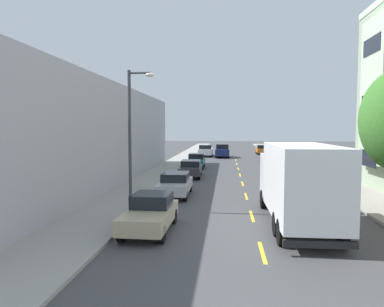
% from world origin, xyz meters
% --- Properties ---
extents(ground_plane, '(160.00, 160.00, 0.00)m').
position_xyz_m(ground_plane, '(0.00, 30.00, 0.00)').
color(ground_plane, '#424244').
extents(sidewalk_left, '(3.20, 120.00, 0.14)m').
position_xyz_m(sidewalk_left, '(-7.10, 28.00, 0.07)').
color(sidewalk_left, '#99968E').
rests_on(sidewalk_left, ground_plane).
extents(sidewalk_right, '(3.20, 120.00, 0.14)m').
position_xyz_m(sidewalk_right, '(7.10, 28.00, 0.07)').
color(sidewalk_right, '#99968E').
rests_on(sidewalk_right, ground_plane).
extents(lane_centerline_dashes, '(0.14, 47.20, 0.01)m').
position_xyz_m(lane_centerline_dashes, '(0.00, 24.50, 0.00)').
color(lane_centerline_dashes, yellow).
rests_on(lane_centerline_dashes, ground_plane).
extents(apartment_block_opposite, '(10.00, 36.00, 7.34)m').
position_xyz_m(apartment_block_opposite, '(-13.70, 20.00, 3.67)').
color(apartment_block_opposite, '#A8A8AD').
rests_on(apartment_block_opposite, ground_plane).
extents(street_lamp, '(1.35, 0.28, 6.97)m').
position_xyz_m(street_lamp, '(-5.95, 12.55, 4.17)').
color(street_lamp, '#38383D').
rests_on(street_lamp, sidewalk_left).
extents(delivery_box_truck, '(2.46, 8.10, 3.55)m').
position_xyz_m(delivery_box_truck, '(1.80, 10.40, 1.99)').
color(delivery_box_truck, white).
rests_on(delivery_box_truck, ground_plane).
extents(parked_wagon_forest, '(1.94, 4.74, 1.50)m').
position_xyz_m(parked_wagon_forest, '(4.38, 29.03, 0.80)').
color(parked_wagon_forest, '#194C28').
rests_on(parked_wagon_forest, ground_plane).
extents(parked_hatchback_teal, '(1.74, 4.00, 1.50)m').
position_xyz_m(parked_hatchback_teal, '(-4.42, 32.24, 0.76)').
color(parked_hatchback_teal, '#195B60').
rests_on(parked_hatchback_teal, ground_plane).
extents(parked_sedan_charcoal, '(1.91, 4.54, 1.43)m').
position_xyz_m(parked_sedan_charcoal, '(-4.29, 25.33, 0.75)').
color(parked_sedan_charcoal, '#333338').
rests_on(parked_sedan_charcoal, ground_plane).
extents(parked_hatchback_champagne, '(1.81, 4.03, 1.50)m').
position_xyz_m(parked_hatchback_champagne, '(-4.33, 9.08, 0.76)').
color(parked_hatchback_champagne, tan).
rests_on(parked_hatchback_champagne, ground_plane).
extents(parked_suv_red, '(2.08, 4.85, 1.93)m').
position_xyz_m(parked_suv_red, '(4.25, 18.77, 0.99)').
color(parked_suv_red, '#AD1E1E').
rests_on(parked_suv_red, ground_plane).
extents(parked_sedan_burgundy, '(1.82, 4.51, 1.43)m').
position_xyz_m(parked_sedan_burgundy, '(4.34, 41.44, 0.75)').
color(parked_sedan_burgundy, maroon).
rests_on(parked_sedan_burgundy, ground_plane).
extents(parked_pickup_white, '(2.04, 5.32, 1.73)m').
position_xyz_m(parked_pickup_white, '(-4.31, 47.82, 0.83)').
color(parked_pickup_white, silver).
rests_on(parked_pickup_white, ground_plane).
extents(parked_sedan_silver, '(1.84, 4.51, 1.43)m').
position_xyz_m(parked_sedan_silver, '(-4.40, 16.76, 0.75)').
color(parked_sedan_silver, '#B2B5BA').
rests_on(parked_sedan_silver, ground_plane).
extents(parked_hatchback_orange, '(1.75, 4.00, 1.50)m').
position_xyz_m(parked_hatchback_orange, '(4.45, 52.75, 0.76)').
color(parked_hatchback_orange, orange).
rests_on(parked_hatchback_orange, ground_plane).
extents(moving_navy_sedan, '(1.95, 4.80, 1.93)m').
position_xyz_m(moving_navy_sedan, '(-1.80, 46.12, 0.99)').
color(moving_navy_sedan, navy).
rests_on(moving_navy_sedan, ground_plane).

